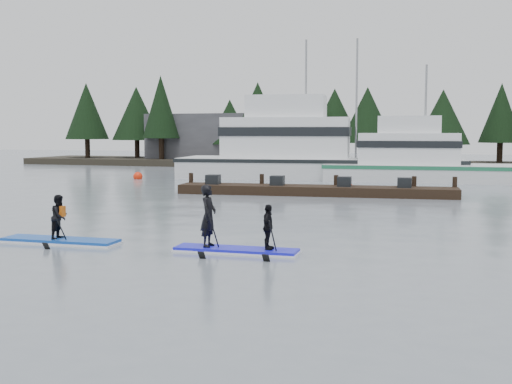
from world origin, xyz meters
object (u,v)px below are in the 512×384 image
(fishing_boat_large, at_px, (311,166))
(paddleboard_duo, at_px, (232,230))
(fishing_boat_medium, at_px, (429,172))
(paddleboard_solo, at_px, (60,228))
(floating_dock, at_px, (315,190))

(fishing_boat_large, distance_m, paddleboard_duo, 28.29)
(fishing_boat_medium, height_order, paddleboard_duo, fishing_boat_medium)
(fishing_boat_large, relative_size, paddleboard_solo, 5.58)
(paddleboard_solo, bearing_deg, paddleboard_duo, 0.30)
(fishing_boat_large, height_order, paddleboard_duo, fishing_boat_large)
(paddleboard_solo, distance_m, paddleboard_duo, 5.36)
(fishing_boat_large, relative_size, paddleboard_duo, 5.84)
(floating_dock, distance_m, paddleboard_solo, 16.82)
(fishing_boat_medium, bearing_deg, floating_dock, -118.08)
(fishing_boat_medium, relative_size, floating_dock, 1.01)
(fishing_boat_large, relative_size, floating_dock, 1.40)
(fishing_boat_medium, bearing_deg, paddleboard_duo, -101.57)
(fishing_boat_large, relative_size, fishing_boat_medium, 1.38)
(fishing_boat_large, bearing_deg, floating_dock, -83.05)
(fishing_boat_medium, xyz_separation_m, floating_dock, (-5.10, -11.25, -0.37))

